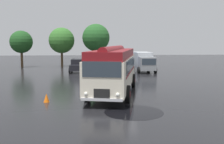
{
  "coord_description": "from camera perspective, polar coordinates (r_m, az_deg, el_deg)",
  "views": [
    {
      "loc": [
        -2.15,
        -18.93,
        3.73
      ],
      "look_at": [
        -0.36,
        1.8,
        1.4
      ],
      "focal_mm": 42.0,
      "sensor_mm": 36.0,
      "label": 1
    }
  ],
  "objects": [
    {
      "name": "ground_plane",
      "position": [
        19.41,
        1.52,
        -4.69
      ],
      "size": [
        120.0,
        120.0,
        0.0
      ],
      "primitive_type": "plane",
      "color": "black"
    },
    {
      "name": "vintage_bus",
      "position": [
        19.38,
        0.38,
        0.96
      ],
      "size": [
        4.69,
        10.38,
        3.49
      ],
      "color": "silver",
      "rests_on": "ground"
    },
    {
      "name": "car_near_left",
      "position": [
        33.79,
        -7.51,
        1.45
      ],
      "size": [
        2.06,
        4.25,
        1.66
      ],
      "color": "black",
      "rests_on": "ground"
    },
    {
      "name": "car_mid_left",
      "position": [
        33.35,
        -2.68,
        1.43
      ],
      "size": [
        2.27,
        4.35,
        1.66
      ],
      "color": "#4C5156",
      "rests_on": "ground"
    },
    {
      "name": "car_mid_right",
      "position": [
        33.59,
        2.17,
        1.47
      ],
      "size": [
        2.29,
        4.35,
        1.66
      ],
      "color": "navy",
      "rests_on": "ground"
    },
    {
      "name": "box_van",
      "position": [
        34.19,
        6.83,
        2.38
      ],
      "size": [
        2.39,
        5.8,
        2.5
      ],
      "color": "#B2B7BC",
      "rests_on": "ground"
    },
    {
      "name": "tree_far_left",
      "position": [
        41.9,
        -19.28,
        6.27
      ],
      "size": [
        3.38,
        3.38,
        5.55
      ],
      "color": "#4C3823",
      "rests_on": "ground"
    },
    {
      "name": "tree_left_of_centre",
      "position": [
        41.22,
        -11.05,
        6.64
      ],
      "size": [
        3.93,
        3.93,
        6.05
      ],
      "color": "#4C3823",
      "rests_on": "ground"
    },
    {
      "name": "tree_centre",
      "position": [
        39.48,
        -3.44,
        7.47
      ],
      "size": [
        4.09,
        4.09,
        6.53
      ],
      "color": "#4C3823",
      "rests_on": "ground"
    },
    {
      "name": "traffic_cone",
      "position": [
        17.08,
        -14.08,
        -5.48
      ],
      "size": [
        0.36,
        0.36,
        0.55
      ],
      "primitive_type": "cone",
      "color": "orange",
      "rests_on": "ground"
    },
    {
      "name": "puddle_patch",
      "position": [
        14.36,
        4.77,
        -8.67
      ],
      "size": [
        3.21,
        3.21,
        0.01
      ],
      "primitive_type": "cylinder",
      "color": "black",
      "rests_on": "ground"
    }
  ]
}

